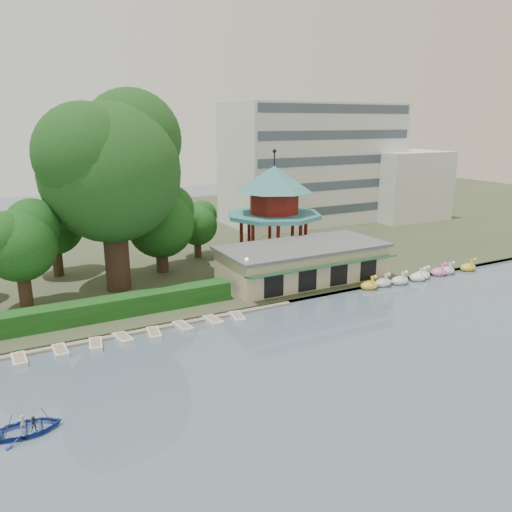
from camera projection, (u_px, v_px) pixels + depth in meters
ground_plane at (357, 396)px, 32.74m from camera, size 220.00×220.00×0.00m
shore at (142, 237)px, 77.07m from camera, size 220.00×70.00×0.40m
embankment at (241, 309)px, 47.46m from camera, size 220.00×0.60×0.30m
dock at (114, 334)px, 41.97m from camera, size 34.00×1.60×0.24m
boathouse at (303, 262)px, 55.39m from camera, size 18.60×9.39×3.90m
pavilion at (274, 202)px, 63.52m from camera, size 12.40×12.40×13.50m
office_building at (328, 167)px, 86.77m from camera, size 38.00×18.00×20.00m
hedge at (69, 314)px, 43.13m from camera, size 30.00×2.00×1.80m
lamp_post at (247, 271)px, 48.76m from camera, size 0.36×0.36×4.28m
big_tree at (111, 162)px, 49.32m from camera, size 15.25×14.21×20.44m
small_trees at (77, 232)px, 52.34m from camera, size 38.50×16.64×10.27m
swan_boats at (419, 276)px, 56.89m from camera, size 17.26×2.12×1.92m
moored_rowboats at (92, 345)px, 39.86m from camera, size 26.98×2.73×0.36m
rowboat_with_passengers at (28, 424)px, 28.78m from camera, size 5.25×3.81×2.01m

